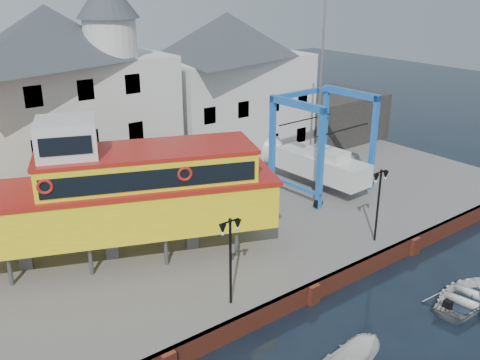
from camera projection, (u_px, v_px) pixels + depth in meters
ground at (312, 303)px, 25.81m from camera, size 140.00×140.00×0.00m
hardstanding at (189, 217)px, 33.77m from camera, size 44.00×22.00×1.00m
quay_wall at (311, 293)px, 25.71m from camera, size 44.00×0.47×1.00m
building_white_main at (58, 101)px, 34.01m from camera, size 14.00×8.30×14.00m
building_white_right at (228, 85)px, 42.64m from camera, size 12.00×8.00×11.20m
shed_dark at (330, 115)px, 48.15m from camera, size 8.00×7.00×4.00m
lamp_post_left at (230, 240)px, 22.93m from camera, size 1.12×0.32×4.20m
lamp_post_right at (380, 187)px, 28.63m from camera, size 1.12×0.32×4.20m
tour_boat at (107, 195)px, 26.71m from camera, size 17.51×10.36×7.51m
travel_lift at (314, 157)px, 36.75m from camera, size 6.08×8.43×12.62m
motorboat_b at (465, 302)px, 25.83m from camera, size 4.86×3.82×0.91m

